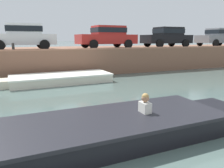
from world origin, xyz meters
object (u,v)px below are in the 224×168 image
at_px(car_rightmost_grey, 219,36).
at_px(mooring_bollard_mid, 13,47).
at_px(car_centre_red, 107,36).
at_px(motorboat_passing, 126,126).
at_px(boat_moored_central_cream, 57,79).
at_px(car_left_inner_white, 23,36).
at_px(car_right_inner_black, 167,36).

distance_m(car_rightmost_grey, mooring_bollard_mid, 16.74).
distance_m(car_centre_red, car_rightmost_grey, 10.59).
bearing_deg(motorboat_passing, boat_moored_central_cream, 94.67).
height_order(car_left_inner_white, car_right_inner_black, same).
height_order(motorboat_passing, car_left_inner_white, car_left_inner_white).
bearing_deg(motorboat_passing, car_left_inner_white, 101.45).
height_order(car_right_inner_black, car_rightmost_grey, same).
height_order(car_left_inner_white, car_rightmost_grey, same).
height_order(car_left_inner_white, car_centre_red, same).
bearing_deg(motorboat_passing, car_centre_red, 71.44).
bearing_deg(boat_moored_central_cream, car_centre_red, 37.71).
relative_size(motorboat_passing, mooring_bollard_mid, 14.49).
xyz_separation_m(car_rightmost_grey, mooring_bollard_mid, (-16.66, -1.43, -0.61)).
bearing_deg(car_left_inner_white, boat_moored_central_cream, -64.36).
relative_size(car_right_inner_black, car_rightmost_grey, 0.94).
bearing_deg(car_left_inner_white, mooring_bollard_mid, -110.39).
bearing_deg(boat_moored_central_cream, car_rightmost_grey, 12.07).
distance_m(car_right_inner_black, mooring_bollard_mid, 11.27).
bearing_deg(car_right_inner_black, car_rightmost_grey, 0.02).
relative_size(motorboat_passing, car_right_inner_black, 1.67).
bearing_deg(car_rightmost_grey, car_left_inner_white, -180.00).
height_order(boat_moored_central_cream, car_right_inner_black, car_right_inner_black).
bearing_deg(car_rightmost_grey, car_centre_red, 180.00).
bearing_deg(car_right_inner_black, motorboat_passing, -129.68).
relative_size(motorboat_passing, car_rightmost_grey, 1.57).
bearing_deg(car_centre_red, boat_moored_central_cream, -142.29).
xyz_separation_m(car_centre_red, car_rightmost_grey, (10.59, -0.00, -0.00)).
relative_size(boat_moored_central_cream, car_left_inner_white, 1.56).
height_order(boat_moored_central_cream, car_rightmost_grey, car_rightmost_grey).
xyz_separation_m(motorboat_passing, car_centre_red, (3.46, 10.30, 2.22)).
bearing_deg(mooring_bollard_mid, car_right_inner_black, 7.31).
relative_size(car_left_inner_white, mooring_bollard_mid, 8.98).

